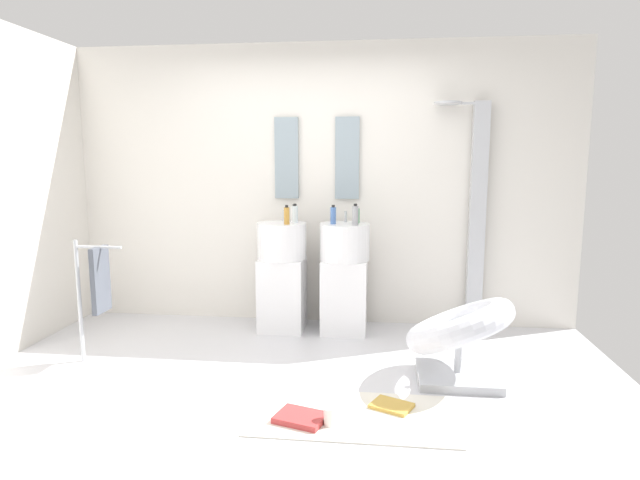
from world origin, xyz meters
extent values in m
cube|color=silver|center=(0.00, 0.00, -0.02)|extent=(4.80, 3.60, 0.04)
cube|color=silver|center=(0.00, 1.65, 1.30)|extent=(4.80, 0.10, 2.60)
cube|color=white|center=(-0.28, 1.30, 0.33)|extent=(0.40, 0.40, 0.66)
cylinder|color=white|center=(-0.28, 1.30, 0.82)|extent=(0.44, 0.44, 0.32)
cylinder|color=#B7BABF|center=(-0.28, 1.42, 1.04)|extent=(0.02, 0.02, 0.10)
cube|color=white|center=(0.28, 1.30, 0.33)|extent=(0.40, 0.40, 0.66)
cylinder|color=white|center=(0.28, 1.30, 0.82)|extent=(0.44, 0.44, 0.32)
cylinder|color=#B7BABF|center=(0.28, 1.42, 1.04)|extent=(0.02, 0.02, 0.10)
cube|color=#8C9EA8|center=(-0.28, 1.58, 1.56)|extent=(0.22, 0.03, 0.75)
cube|color=#8C9EA8|center=(0.28, 1.58, 1.56)|extent=(0.22, 0.03, 0.75)
cube|color=#B7BABF|center=(1.46, 1.53, 1.02)|extent=(0.14, 0.08, 2.05)
cylinder|color=#B7BABF|center=(1.31, 1.51, 2.03)|extent=(0.30, 0.02, 0.02)
cylinder|color=#B7BABF|center=(1.16, 1.48, 2.03)|extent=(0.24, 0.24, 0.02)
cube|color=#B7BABF|center=(1.16, 0.31, 0.03)|extent=(0.56, 0.50, 0.06)
cylinder|color=#B7BABF|center=(1.16, 0.31, 0.20)|extent=(0.05, 0.05, 0.34)
torus|color=silver|center=(1.16, 0.31, 0.40)|extent=(1.05, 1.05, 0.49)
cylinder|color=#B7BABF|center=(-1.67, 0.34, 0.47)|extent=(0.03, 0.03, 0.95)
cylinder|color=#B7BABF|center=(-1.49, 0.34, 0.90)|extent=(0.36, 0.02, 0.02)
cube|color=#4C515B|center=(-1.49, 0.34, 0.65)|extent=(0.04, 0.22, 0.50)
cube|color=white|center=(0.45, -0.31, 0.01)|extent=(1.25, 0.64, 0.01)
cube|color=#B73838|center=(0.15, -0.42, 0.03)|extent=(0.34, 0.29, 0.04)
cube|color=gold|center=(0.69, -0.18, 0.02)|extent=(0.30, 0.27, 0.02)
cylinder|color=white|center=(0.32, -0.45, 0.06)|extent=(0.07, 0.07, 0.11)
cylinder|color=white|center=(-0.18, 1.40, 1.05)|extent=(0.06, 0.06, 0.14)
cylinder|color=black|center=(-0.18, 1.40, 1.13)|extent=(0.03, 0.03, 0.02)
cylinder|color=#4C72B7|center=(0.18, 1.26, 1.06)|extent=(0.05, 0.05, 0.15)
cylinder|color=black|center=(0.18, 1.26, 1.14)|extent=(0.03, 0.03, 0.02)
cylinder|color=silver|center=(-0.16, 1.32, 1.06)|extent=(0.05, 0.05, 0.15)
cylinder|color=black|center=(-0.16, 1.32, 1.14)|extent=(0.03, 0.03, 0.02)
cylinder|color=#99999E|center=(0.38, 1.19, 1.07)|extent=(0.05, 0.05, 0.17)
cylinder|color=black|center=(0.38, 1.19, 1.16)|extent=(0.03, 0.03, 0.02)
cylinder|color=#C68C38|center=(-0.22, 1.19, 1.06)|extent=(0.05, 0.05, 0.15)
cylinder|color=black|center=(-0.22, 1.19, 1.14)|extent=(0.03, 0.03, 0.02)
cylinder|color=#59996B|center=(0.38, 1.37, 1.05)|extent=(0.05, 0.05, 0.13)
cylinder|color=black|center=(0.38, 1.37, 1.12)|extent=(0.03, 0.03, 0.02)
camera|label=1|loc=(0.60, -3.32, 1.55)|focal=29.65mm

